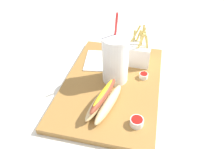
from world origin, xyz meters
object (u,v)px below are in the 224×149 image
hot_dog_1 (104,101)px  ketchup_cup_2 (137,122)px  soda_cup (115,59)px  ketchup_cup_1 (144,75)px  fries_basket (139,51)px  napkin_stack (99,61)px

hot_dog_1 → ketchup_cup_2: (-0.05, -0.10, -0.01)m
soda_cup → ketchup_cup_1: size_ratio=8.00×
soda_cup → ketchup_cup_2: size_ratio=6.43×
ketchup_cup_1 → fries_basket: bearing=16.1°
ketchup_cup_1 → ketchup_cup_2: 0.20m
hot_dog_1 → ketchup_cup_1: bearing=-32.7°
soda_cup → napkin_stack: soda_cup is taller
fries_basket → ketchup_cup_1: bearing=-163.9°
fries_basket → napkin_stack: size_ratio=1.06×
fries_basket → hot_dog_1: fries_basket is taller
ketchup_cup_2 → napkin_stack: size_ratio=0.29×
soda_cup → napkin_stack: (0.09, 0.08, -0.08)m
ketchup_cup_1 → napkin_stack: 0.19m
fries_basket → ketchup_cup_2: bearing=-174.1°
ketchup_cup_1 → ketchup_cup_2: (-0.20, -0.00, 0.00)m
napkin_stack → fries_basket: bearing=-75.0°
fries_basket → ketchup_cup_2: (-0.30, -0.03, -0.03)m
ketchup_cup_1 → ketchup_cup_2: ketchup_cup_2 is taller
soda_cup → fries_basket: size_ratio=1.74×
soda_cup → fries_basket: soda_cup is taller
soda_cup → hot_dog_1: 0.14m
fries_basket → ketchup_cup_2: size_ratio=3.69×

